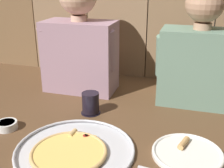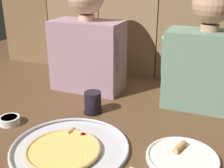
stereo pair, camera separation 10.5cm
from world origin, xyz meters
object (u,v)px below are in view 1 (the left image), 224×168
object	(u,v)px
pizza_tray	(73,150)
dinner_plate	(187,153)
diner_left	(80,39)
diner_right	(200,51)
drinking_glass	(91,103)
dipping_bowl	(7,125)

from	to	relation	value
pizza_tray	dinner_plate	xyz separation A→B (m)	(0.39, 0.10, -0.00)
pizza_tray	diner_left	world-z (taller)	diner_left
pizza_tray	dinner_plate	world-z (taller)	dinner_plate
pizza_tray	diner_left	distance (m)	0.66
diner_left	diner_right	xyz separation A→B (m)	(0.60, -0.00, -0.02)
dinner_plate	diner_left	size ratio (longest dim) A/B	0.42
diner_left	diner_right	bearing A→B (deg)	-0.06
drinking_glass	dipping_bowl	xyz separation A→B (m)	(-0.28, -0.23, -0.03)
diner_left	dipping_bowl	bearing A→B (deg)	-104.98
diner_left	diner_right	world-z (taller)	diner_left
dinner_plate	diner_right	xyz separation A→B (m)	(0.01, 0.47, 0.25)
dinner_plate	diner_left	bearing A→B (deg)	141.63
pizza_tray	diner_right	size ratio (longest dim) A/B	0.76
dipping_bowl	diner_right	size ratio (longest dim) A/B	0.15
dinner_plate	diner_right	bearing A→B (deg)	88.78
dinner_plate	dipping_bowl	size ratio (longest dim) A/B	2.90
diner_right	dipping_bowl	bearing A→B (deg)	-146.26
dinner_plate	diner_left	world-z (taller)	diner_left
dinner_plate	diner_right	distance (m)	0.53
dipping_bowl	diner_left	distance (m)	0.57
pizza_tray	diner_right	bearing A→B (deg)	54.63
drinking_glass	diner_left	world-z (taller)	diner_left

